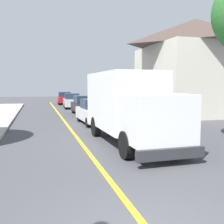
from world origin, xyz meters
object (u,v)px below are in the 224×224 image
parked_car_far (72,101)px  parked_van_across (159,115)px  parked_car_mid (84,106)px  parked_car_furthest (65,98)px  parked_car_near (95,112)px  house_across_street (194,65)px  box_truck (129,104)px

parked_car_far → parked_van_across: 16.40m
parked_car_mid → parked_car_far: size_ratio=1.00×
parked_van_across → parked_car_furthest: bearing=98.6°
parked_car_near → parked_car_mid: (0.32, 5.95, 0.00)m
parked_van_across → house_across_street: size_ratio=0.48×
parked_car_mid → parked_car_furthest: (-0.41, 13.84, 0.00)m
parked_car_mid → parked_car_far: bearing=91.9°
parked_car_furthest → house_across_street: size_ratio=0.48×
parked_car_far → house_across_street: (9.80, -9.38, 3.59)m
parked_car_near → parked_van_across: bearing=-41.8°
box_truck → parked_car_furthest: size_ratio=1.62×
parked_car_near → parked_car_far: bearing=89.6°
parked_car_furthest → parked_van_across: (3.43, -22.78, 0.00)m
parked_car_furthest → house_across_street: (9.98, -16.09, 3.59)m
parked_van_across → house_across_street: (6.55, 6.70, 3.59)m
parked_car_near → parked_van_across: 4.49m
parked_car_far → parked_car_furthest: same height
parked_car_near → box_truck: bearing=-87.8°
parked_car_furthest → parked_car_mid: bearing=-88.3°
box_truck → parked_car_near: box_truck is taller
box_truck → parked_car_mid: box_truck is taller
parked_car_furthest → parked_car_near: bearing=-89.7°
parked_car_far → parked_van_across: size_ratio=1.00×
parked_car_near → parked_car_far: (0.09, 13.08, 0.00)m
parked_car_near → parked_van_across: size_ratio=1.00×
house_across_street → parked_car_far: bearing=136.3°
box_truck → parked_car_mid: bearing=89.6°
parked_car_far → parked_car_furthest: size_ratio=1.00×
box_truck → parked_car_mid: size_ratio=1.62×
parked_car_near → house_across_street: house_across_street is taller
box_truck → parked_car_near: (-0.25, 6.37, -0.97)m
box_truck → parked_van_across: 4.68m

